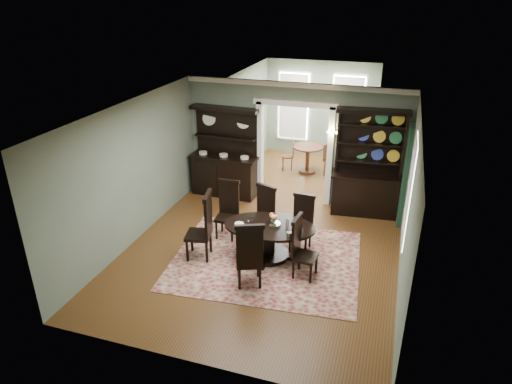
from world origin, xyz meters
TOP-DOWN VIEW (x-y plane):
  - room at (0.00, 0.04)m, footprint 5.51×6.01m
  - parlor at (0.00, 5.53)m, footprint 3.51×3.50m
  - doorway_trim at (0.00, 3.00)m, footprint 2.08×0.25m
  - right_window at (2.69, 0.93)m, footprint 0.15×1.47m
  - wall_sconce at (0.95, 2.85)m, footprint 0.27×0.21m
  - rug at (0.18, -0.04)m, footprint 3.92×3.32m
  - dining_table at (0.21, 0.10)m, footprint 1.94×1.86m
  - centerpiece at (0.28, 0.12)m, footprint 1.43×0.92m
  - chair_far_left at (-0.91, 0.71)m, footprint 0.49×0.46m
  - chair_far_mid at (-0.09, 0.68)m, footprint 0.60×0.58m
  - chair_far_right at (0.75, 0.66)m, footprint 0.47×0.45m
  - chair_end_left at (-1.03, -0.31)m, footprint 0.60×0.62m
  - chair_end_right at (0.94, -0.35)m, footprint 0.48×0.50m
  - chair_near at (0.15, -1.00)m, footprint 0.64×0.63m
  - sideboard at (-1.76, 2.73)m, footprint 1.78×0.68m
  - welsh_dresser at (1.83, 2.72)m, footprint 1.68×0.76m
  - parlor_table at (-0.02, 4.87)m, footprint 0.87×0.87m
  - parlor_chair_left at (-0.57, 4.94)m, footprint 0.39×0.38m
  - parlor_chair_right at (0.63, 4.85)m, footprint 0.44×0.43m

SIDE VIEW (x-z plane):
  - rug at x=0.18m, z-range 0.00..0.01m
  - parlor_chair_left at x=-0.57m, z-range 0.03..0.90m
  - parlor_chair_right at x=0.63m, z-range 0.03..0.97m
  - dining_table at x=0.21m, z-range 0.14..0.87m
  - parlor_table at x=-0.02m, z-range 0.12..0.93m
  - chair_far_right at x=0.75m, z-range 0.03..1.24m
  - chair_end_right at x=0.94m, z-range 0.03..1.26m
  - chair_far_mid at x=-0.09m, z-range 0.03..1.31m
  - chair_far_left at x=-0.91m, z-range 0.03..1.31m
  - chair_near at x=0.15m, z-range 0.03..1.38m
  - chair_end_left at x=-1.03m, z-range 0.04..1.46m
  - centerpiece at x=0.28m, z-range 0.67..0.91m
  - sideboard at x=-1.76m, z-range -0.35..1.97m
  - welsh_dresser at x=1.83m, z-range -0.35..2.20m
  - parlor at x=0.00m, z-range 0.01..3.02m
  - room at x=0.00m, z-range 0.07..3.08m
  - right_window at x=2.69m, z-range 0.54..2.66m
  - doorway_trim at x=0.00m, z-range 0.33..2.90m
  - wall_sconce at x=0.95m, z-range 1.79..1.99m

